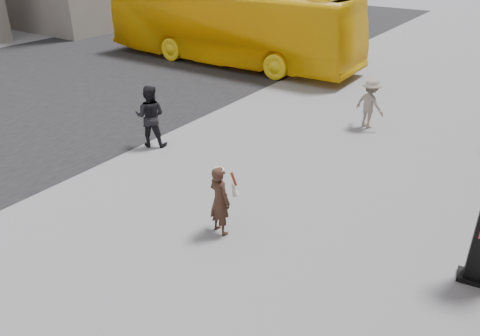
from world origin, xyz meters
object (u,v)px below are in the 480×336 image
Objects in this scene: bus at (229,24)px; pedestrian_b at (370,104)px; pedestrian_a at (150,116)px; woman at (220,200)px.

pedestrian_b is (8.76, -4.35, -1.00)m from bus.
bus is 10.27m from pedestrian_a.
woman is 0.97× the size of pedestrian_b.
bus is at bearing -95.74° from pedestrian_a.
pedestrian_a is (-4.41, 2.48, 0.13)m from woman.
woman is 0.12× the size of bus.
woman is 14.60m from bus.
pedestrian_a reaches higher than woman.
bus is 7.02× the size of pedestrian_a.
pedestrian_a is at bearing -157.71° from bus.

